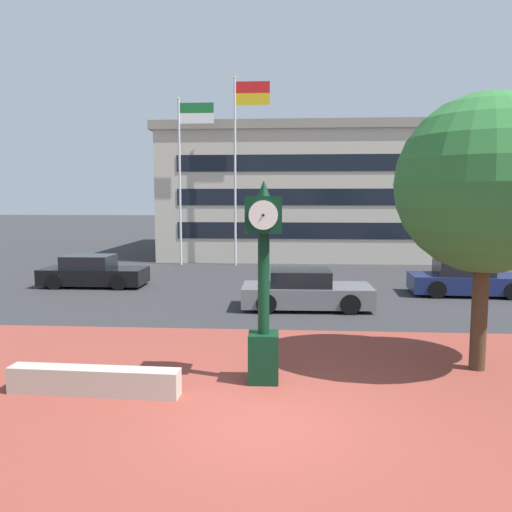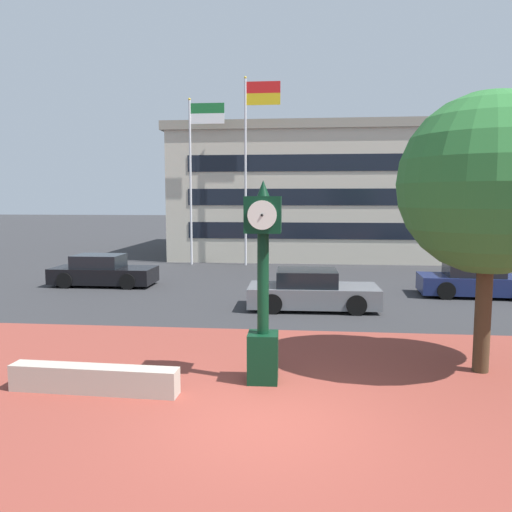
{
  "view_description": "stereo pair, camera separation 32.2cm",
  "coord_description": "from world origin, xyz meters",
  "views": [
    {
      "loc": [
        0.36,
        -8.03,
        3.6
      ],
      "look_at": [
        -0.34,
        2.16,
        2.45
      ],
      "focal_mm": 36.29,
      "sensor_mm": 36.0,
      "label": 1
    },
    {
      "loc": [
        0.68,
        -8.0,
        3.6
      ],
      "look_at": [
        -0.34,
        2.16,
        2.45
      ],
      "focal_mm": 36.29,
      "sensor_mm": 36.0,
      "label": 2
    }
  ],
  "objects": [
    {
      "name": "civic_building",
      "position": [
        5.71,
        27.46,
        3.92
      ],
      "size": [
        26.42,
        14.66,
        7.82
      ],
      "color": "beige",
      "rests_on": "ground"
    },
    {
      "name": "planter_wall",
      "position": [
        -3.25,
        0.94,
        0.25
      ],
      "size": [
        3.21,
        0.52,
        0.5
      ],
      "primitive_type": "cube",
      "rotation": [
        0.0,
        0.0,
        -0.04
      ],
      "color": "#ADA393",
      "rests_on": "ground"
    },
    {
      "name": "car_street_near",
      "position": [
        6.91,
        11.5,
        0.57
      ],
      "size": [
        4.31,
        2.01,
        1.28
      ],
      "rotation": [
        0.0,
        0.0,
        4.66
      ],
      "color": "navy",
      "rests_on": "ground"
    },
    {
      "name": "plaza_tree",
      "position": [
        4.49,
        2.98,
        3.8
      ],
      "size": [
        3.93,
        3.65,
        5.71
      ],
      "color": "#42301E",
      "rests_on": "ground"
    },
    {
      "name": "flagpole_secondary",
      "position": [
        -2.4,
        19.49,
        6.03
      ],
      "size": [
        1.9,
        0.14,
        9.9
      ],
      "color": "silver",
      "rests_on": "ground"
    },
    {
      "name": "car_street_far",
      "position": [
        -7.75,
        12.4,
        0.57
      ],
      "size": [
        4.18,
        1.83,
        1.28
      ],
      "rotation": [
        0.0,
        0.0,
        4.71
      ],
      "color": "black",
      "rests_on": "ground"
    },
    {
      "name": "flagpole_primary",
      "position": [
        -5.37,
        19.49,
        5.4
      ],
      "size": [
        1.93,
        0.14,
        8.85
      ],
      "color": "silver",
      "rests_on": "ground"
    },
    {
      "name": "street_clock",
      "position": [
        -0.17,
        1.82,
        1.95
      ],
      "size": [
        0.71,
        0.81,
        3.94
      ],
      "rotation": [
        0.0,
        0.0,
        0.03
      ],
      "color": "black",
      "rests_on": "ground"
    },
    {
      "name": "ground_plane",
      "position": [
        0.0,
        0.0,
        0.0
      ],
      "size": [
        200.0,
        200.0,
        0.0
      ],
      "primitive_type": "plane",
      "color": "#2D2D30"
    },
    {
      "name": "car_street_mid",
      "position": [
        0.82,
        8.74,
        0.57
      ],
      "size": [
        4.24,
        2.05,
        1.28
      ],
      "rotation": [
        0.0,
        0.0,
        4.74
      ],
      "color": "slate",
      "rests_on": "ground"
    },
    {
      "name": "plaza_brick_paving",
      "position": [
        0.0,
        0.92,
        0.0
      ],
      "size": [
        44.0,
        9.84,
        0.01
      ],
      "primitive_type": "cube",
      "color": "brown",
      "rests_on": "ground"
    }
  ]
}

